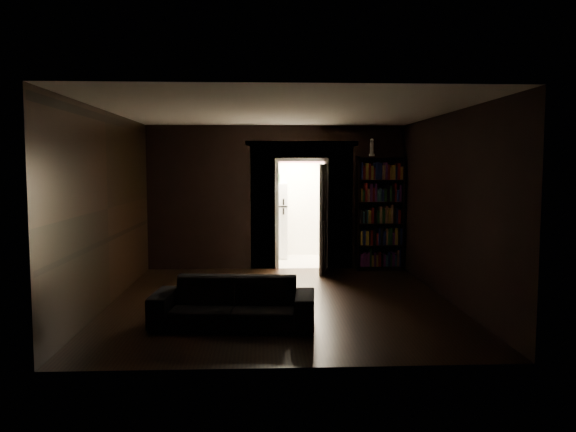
% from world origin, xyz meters
% --- Properties ---
extents(ground, '(5.50, 5.50, 0.00)m').
position_xyz_m(ground, '(0.00, 0.00, 0.00)').
color(ground, black).
rests_on(ground, ground).
extents(room_walls, '(5.02, 5.61, 2.84)m').
position_xyz_m(room_walls, '(-0.01, 1.07, 1.68)').
color(room_walls, black).
rests_on(room_walls, ground).
extents(kitchen_alcove, '(2.20, 1.80, 2.60)m').
position_xyz_m(kitchen_alcove, '(0.50, 3.87, 1.21)').
color(kitchen_alcove, beige).
rests_on(kitchen_alcove, ground).
extents(sofa, '(2.10, 1.06, 0.78)m').
position_xyz_m(sofa, '(-0.63, -1.21, 0.39)').
color(sofa, black).
rests_on(sofa, ground).
extents(bookshelf, '(0.94, 0.46, 2.20)m').
position_xyz_m(bookshelf, '(2.00, 2.55, 1.10)').
color(bookshelf, black).
rests_on(bookshelf, ground).
extents(refrigerator, '(0.89, 0.85, 1.65)m').
position_xyz_m(refrigerator, '(-0.10, 4.11, 0.82)').
color(refrigerator, white).
rests_on(refrigerator, ground).
extents(door, '(0.24, 0.84, 2.05)m').
position_xyz_m(door, '(0.88, 2.32, 1.02)').
color(door, silver).
rests_on(door, ground).
extents(figurine, '(0.13, 0.13, 0.33)m').
position_xyz_m(figurine, '(1.82, 2.49, 2.37)').
color(figurine, silver).
rests_on(figurine, bookshelf).
extents(bottles, '(0.64, 0.35, 0.27)m').
position_xyz_m(bottles, '(-0.14, 4.06, 1.78)').
color(bottles, black).
rests_on(bottles, refrigerator).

